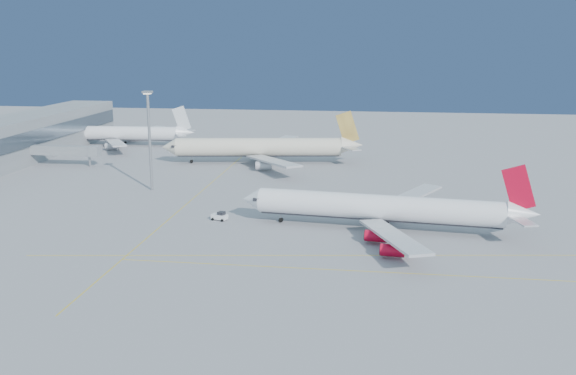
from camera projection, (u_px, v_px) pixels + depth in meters
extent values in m
plane|color=slate|center=(336.00, 246.00, 130.86)|extent=(500.00, 500.00, 0.00)
cube|color=gray|center=(27.00, 137.00, 226.61)|extent=(18.00, 110.00, 15.00)
cube|color=#3F4C59|center=(51.00, 133.00, 225.04)|extent=(0.40, 107.80, 5.00)
cube|color=gray|center=(63.00, 150.00, 211.90)|extent=(22.00, 3.00, 3.00)
cylinder|color=gray|center=(89.00, 159.00, 211.28)|extent=(0.70, 0.70, 5.20)
cube|color=gray|center=(95.00, 151.00, 210.43)|extent=(3.20, 3.60, 3.40)
cube|color=gold|center=(358.00, 271.00, 116.68)|extent=(90.00, 0.18, 0.02)
cube|color=gold|center=(333.00, 255.00, 125.07)|extent=(118.86, 16.88, 0.02)
cube|color=gold|center=(188.00, 203.00, 165.17)|extent=(0.18, 140.00, 0.02)
cylinder|color=white|center=(378.00, 207.00, 141.25)|extent=(54.31, 11.60, 5.60)
cone|color=white|center=(252.00, 199.00, 148.28)|extent=(4.94, 6.05, 5.60)
cone|color=white|center=(524.00, 214.00, 133.78)|extent=(7.31, 6.04, 5.32)
cube|color=black|center=(259.00, 197.00, 147.71)|extent=(2.13, 5.46, 0.68)
cube|color=#B7B7BC|center=(393.00, 236.00, 125.63)|extent=(14.06, 28.03, 0.53)
cube|color=#B7B7BC|center=(405.00, 199.00, 155.20)|extent=(19.19, 26.28, 0.53)
cube|color=#B90723|center=(519.00, 188.00, 132.91)|extent=(7.42, 1.26, 10.21)
cylinder|color=gray|center=(281.00, 215.00, 147.36)|extent=(0.23, 0.23, 2.22)
cylinder|color=black|center=(281.00, 220.00, 147.61)|extent=(1.13, 0.79, 1.06)
cylinder|color=gray|center=(380.00, 227.00, 138.05)|extent=(0.31, 0.31, 2.22)
cylinder|color=black|center=(380.00, 232.00, 138.30)|extent=(1.15, 0.98, 1.06)
cylinder|color=gray|center=(384.00, 218.00, 145.51)|extent=(0.31, 0.31, 2.22)
cylinder|color=black|center=(384.00, 222.00, 145.76)|extent=(1.15, 0.98, 1.06)
cylinder|color=#B90723|center=(376.00, 236.00, 131.73)|extent=(4.87, 2.91, 2.41)
cylinder|color=#B90723|center=(393.00, 250.00, 122.83)|extent=(4.87, 2.91, 2.41)
cylinder|color=#B90723|center=(387.00, 210.00, 151.80)|extent=(4.87, 2.91, 2.41)
cylinder|color=#B90723|center=(407.00, 202.00, 158.73)|extent=(4.87, 2.91, 2.41)
cylinder|color=beige|center=(259.00, 147.00, 216.72)|extent=(55.99, 14.18, 6.11)
cone|color=beige|center=(169.00, 147.00, 216.47)|extent=(5.66, 6.74, 6.11)
cone|color=beige|center=(352.00, 145.00, 216.83)|extent=(8.26, 6.83, 5.80)
cube|color=black|center=(175.00, 145.00, 216.34)|extent=(2.54, 5.99, 0.75)
cube|color=#B7B7BC|center=(273.00, 161.00, 200.75)|extent=(21.50, 27.86, 0.59)
cube|color=#B7B7BC|center=(274.00, 144.00, 233.53)|extent=(14.33, 30.26, 0.59)
cube|color=gold|center=(347.00, 127.00, 215.46)|extent=(8.22, 1.68, 11.33)
cylinder|color=gray|center=(191.00, 158.00, 217.37)|extent=(0.26, 0.26, 2.46)
cylinder|color=black|center=(192.00, 161.00, 217.65)|extent=(1.28, 0.91, 1.18)
cylinder|color=gray|center=(261.00, 160.00, 213.34)|extent=(0.34, 0.34, 2.46)
cylinder|color=black|center=(261.00, 164.00, 213.62)|extent=(1.31, 1.13, 1.18)
cylinder|color=gray|center=(262.00, 155.00, 221.79)|extent=(0.34, 0.34, 2.46)
cylinder|color=black|center=(262.00, 159.00, 222.07)|extent=(1.31, 1.13, 1.18)
cylinder|color=#B7B7BC|center=(264.00, 166.00, 204.10)|extent=(5.48, 3.40, 2.68)
cylinder|color=#B7B7BC|center=(266.00, 151.00, 231.04)|extent=(5.48, 3.40, 2.68)
cylinder|color=white|center=(117.00, 133.00, 252.91)|extent=(48.40, 8.17, 5.39)
cone|color=white|center=(53.00, 132.00, 254.97)|extent=(4.64, 5.64, 5.39)
cone|color=white|center=(186.00, 132.00, 250.63)|extent=(7.03, 5.51, 5.13)
cube|color=black|center=(58.00, 131.00, 254.69)|extent=(1.83, 5.21, 0.67)
cube|color=#B7B7BC|center=(116.00, 143.00, 238.71)|extent=(17.06, 25.11, 0.53)
cube|color=#B7B7BC|center=(140.00, 132.00, 267.10)|extent=(14.61, 25.91, 0.53)
cube|color=silver|center=(182.00, 119.00, 249.53)|extent=(7.42, 0.86, 10.19)
cylinder|color=gray|center=(70.00, 141.00, 255.20)|extent=(0.23, 0.23, 2.22)
cylinder|color=black|center=(70.00, 143.00, 255.46)|extent=(1.10, 0.73, 1.06)
cylinder|color=gray|center=(117.00, 143.00, 249.84)|extent=(0.31, 0.31, 2.22)
cylinder|color=black|center=(117.00, 146.00, 250.09)|extent=(1.11, 0.93, 1.06)
cylinder|color=gray|center=(123.00, 140.00, 257.32)|extent=(0.31, 0.31, 2.22)
cylinder|color=black|center=(124.00, 143.00, 257.57)|extent=(1.11, 0.93, 1.06)
cylinder|color=#B7B7BC|center=(111.00, 146.00, 241.85)|extent=(4.76, 2.67, 2.41)
cylinder|color=#B7B7BC|center=(132.00, 137.00, 265.20)|extent=(4.76, 2.67, 2.41)
cube|color=white|center=(219.00, 217.00, 149.25)|extent=(4.03, 2.79, 1.10)
cube|color=black|center=(221.00, 213.00, 148.84)|extent=(1.84, 1.91, 0.82)
cylinder|color=black|center=(213.00, 219.00, 149.02)|extent=(0.71, 0.49, 0.64)
cylinder|color=black|center=(217.00, 217.00, 150.73)|extent=(0.71, 0.49, 0.64)
cylinder|color=black|center=(222.00, 220.00, 148.00)|extent=(0.71, 0.49, 0.64)
cylinder|color=black|center=(226.00, 218.00, 149.70)|extent=(0.71, 0.49, 0.64)
cylinder|color=gray|center=(150.00, 142.00, 176.05)|extent=(0.76, 0.76, 27.01)
cube|color=gray|center=(147.00, 92.00, 172.94)|extent=(2.38, 2.38, 0.54)
cube|color=white|center=(147.00, 94.00, 173.04)|extent=(1.73, 1.73, 0.27)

